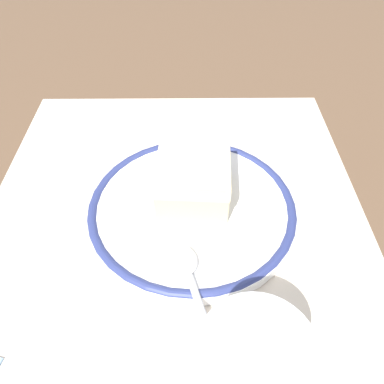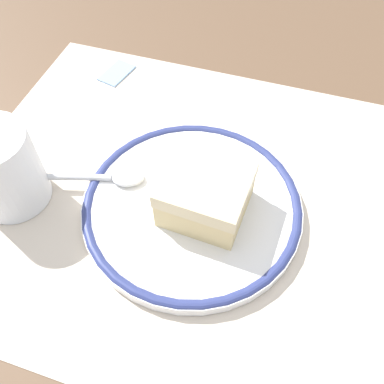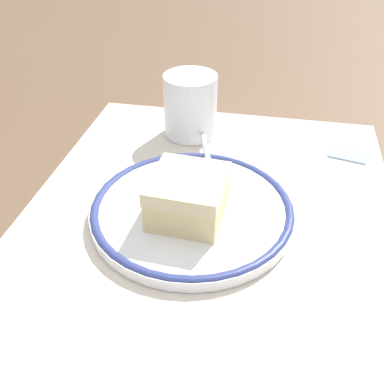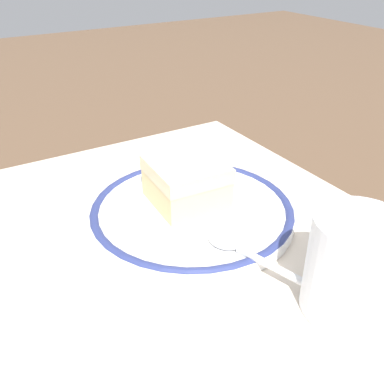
{
  "view_description": "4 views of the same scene",
  "coord_description": "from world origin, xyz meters",
  "px_view_note": "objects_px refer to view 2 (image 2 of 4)",
  "views": [
    {
      "loc": [
        -0.27,
        -0.02,
        0.32
      ],
      "look_at": [
        0.01,
        -0.02,
        0.03
      ],
      "focal_mm": 35.47,
      "sensor_mm": 36.0,
      "label": 1
    },
    {
      "loc": [
        0.09,
        -0.25,
        0.37
      ],
      "look_at": [
        0.01,
        -0.02,
        0.03
      ],
      "focal_mm": 38.66,
      "sensor_mm": 36.0,
      "label": 2
    },
    {
      "loc": [
        0.39,
        0.06,
        0.32
      ],
      "look_at": [
        0.01,
        -0.02,
        0.03
      ],
      "focal_mm": 41.56,
      "sensor_mm": 36.0,
      "label": 3
    },
    {
      "loc": [
        -0.34,
        0.2,
        0.28
      ],
      "look_at": [
        0.01,
        -0.02,
        0.03
      ],
      "focal_mm": 41.05,
      "sensor_mm": 36.0,
      "label": 4
    }
  ],
  "objects_px": {
    "plate": "(192,206)",
    "cake_slice": "(206,194)",
    "spoon": "(100,177)",
    "sugar_packet": "(116,71)",
    "cup": "(4,173)"
  },
  "relations": [
    {
      "from": "spoon",
      "to": "sugar_packet",
      "type": "height_order",
      "value": "spoon"
    },
    {
      "from": "plate",
      "to": "cake_slice",
      "type": "bearing_deg",
      "value": -5.35
    },
    {
      "from": "plate",
      "to": "cake_slice",
      "type": "height_order",
      "value": "cake_slice"
    },
    {
      "from": "plate",
      "to": "spoon",
      "type": "relative_size",
      "value": 1.59
    },
    {
      "from": "spoon",
      "to": "plate",
      "type": "bearing_deg",
      "value": 0.06
    },
    {
      "from": "cake_slice",
      "to": "cup",
      "type": "height_order",
      "value": "cup"
    },
    {
      "from": "sugar_packet",
      "to": "plate",
      "type": "bearing_deg",
      "value": -47.68
    },
    {
      "from": "spoon",
      "to": "sugar_packet",
      "type": "distance_m",
      "value": 0.2
    },
    {
      "from": "cake_slice",
      "to": "sugar_packet",
      "type": "relative_size",
      "value": 1.71
    },
    {
      "from": "plate",
      "to": "sugar_packet",
      "type": "bearing_deg",
      "value": 132.32
    },
    {
      "from": "plate",
      "to": "spoon",
      "type": "height_order",
      "value": "spoon"
    },
    {
      "from": "cake_slice",
      "to": "spoon",
      "type": "xyz_separation_m",
      "value": [
        -0.12,
        0.0,
        -0.02
      ]
    },
    {
      "from": "plate",
      "to": "sugar_packet",
      "type": "xyz_separation_m",
      "value": [
        -0.17,
        0.18,
        -0.01
      ]
    },
    {
      "from": "cake_slice",
      "to": "sugar_packet",
      "type": "height_order",
      "value": "cake_slice"
    },
    {
      "from": "spoon",
      "to": "cake_slice",
      "type": "bearing_deg",
      "value": -0.62
    }
  ]
}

